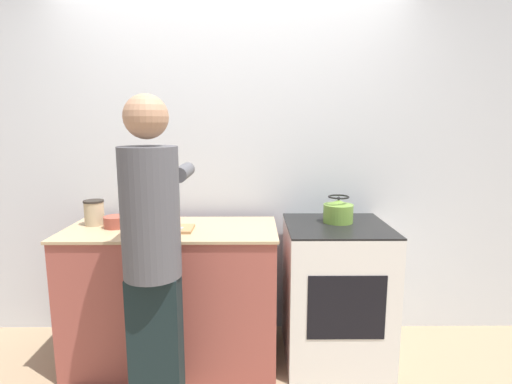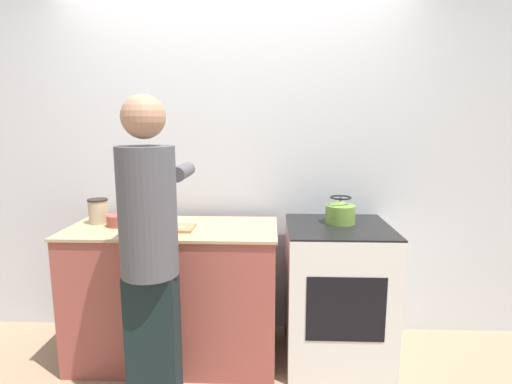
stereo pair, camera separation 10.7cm
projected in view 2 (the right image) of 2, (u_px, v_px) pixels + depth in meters
ground_plane at (226, 384)px, 2.45m from camera, size 12.00×12.00×0.00m
wall_back at (235, 162)px, 2.95m from camera, size 8.00×0.05×2.60m
counter at (175, 293)px, 2.68m from camera, size 1.36×0.62×0.91m
oven at (336, 292)px, 2.67m from camera, size 0.67×0.67×0.92m
person at (150, 246)px, 2.07m from camera, size 0.33×0.58×1.72m
cutting_board at (168, 228)px, 2.54m from camera, size 0.33×0.19×0.02m
knife at (168, 227)px, 2.52m from camera, size 0.19×0.05×0.01m
kettle at (340, 212)px, 2.65m from camera, size 0.20×0.20×0.18m
bowl_prep at (119, 220)px, 2.62m from camera, size 0.15×0.15×0.07m
canister_jar at (98, 211)px, 2.69m from camera, size 0.13×0.13×0.17m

